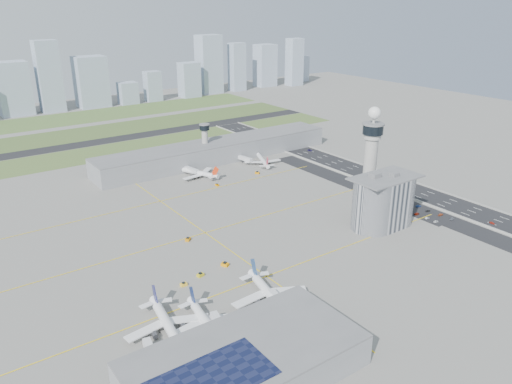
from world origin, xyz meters
TOP-DOWN VIEW (x-y plane):
  - ground at (0.00, 0.00)m, footprint 1000.00×1000.00m
  - grass_strip_0 at (-20.00, 225.00)m, footprint 480.00×50.00m
  - grass_strip_1 at (-20.00, 300.00)m, footprint 480.00×60.00m
  - grass_strip_2 at (-20.00, 380.00)m, footprint 480.00×70.00m
  - runway at (-20.00, 262.00)m, footprint 480.00×22.00m
  - highway at (115.00, 0.00)m, footprint 28.00×500.00m
  - barrier_left at (101.00, 0.00)m, footprint 0.60×500.00m
  - barrier_right at (129.00, 0.00)m, footprint 0.60×500.00m
  - landside_road at (90.00, -10.00)m, footprint 18.00×260.00m
  - parking_lot at (88.00, -22.00)m, footprint 20.00×44.00m
  - taxiway_line_h_0 at (-40.00, -30.00)m, footprint 260.00×0.60m
  - taxiway_line_h_1 at (-40.00, 30.00)m, footprint 260.00×0.60m
  - taxiway_line_h_2 at (-40.00, 90.00)m, footprint 260.00×0.60m
  - taxiway_line_v at (-40.00, 30.00)m, footprint 0.60×260.00m
  - control_tower at (72.00, 8.00)m, footprint 14.00×14.00m
  - secondary_tower at (30.00, 150.00)m, footprint 8.60×8.60m
  - admin_building at (51.99, -22.00)m, footprint 42.00×24.00m
  - terminal_pier at (40.00, 148.00)m, footprint 210.00×32.00m
  - near_terminal at (-88.07, -82.02)m, footprint 84.00×42.00m
  - airplane_near_a at (-98.95, -42.43)m, footprint 41.55×46.81m
  - airplane_near_b at (-85.32, -50.09)m, footprint 38.03×42.88m
  - airplane_near_c at (-51.85, -48.84)m, footprint 44.45×49.41m
  - airplane_far_a at (5.48, 119.53)m, footprint 44.74×47.73m
  - airplane_far_b at (64.88, 116.64)m, footprint 42.41×45.30m
  - jet_bridge_near_0 at (-113.00, -61.00)m, footprint 5.39×14.31m
  - jet_bridge_near_1 at (-83.00, -61.00)m, footprint 5.39×14.31m
  - jet_bridge_near_2 at (-53.00, -61.00)m, footprint 5.39×14.31m
  - jet_bridge_far_0 at (2.00, 132.00)m, footprint 5.39×14.31m
  - jet_bridge_far_1 at (52.00, 132.00)m, footprint 5.39×14.31m
  - tug_0 at (-77.20, -14.11)m, footprint 3.17×2.22m
  - tug_1 at (-51.10, -9.41)m, footprint 3.89×4.41m
  - tug_2 at (-66.41, -11.13)m, footprint 3.66×2.83m
  - tug_3 at (-52.86, 27.01)m, footprint 4.09×3.97m
  - tug_4 at (6.71, 93.39)m, footprint 2.10×2.93m
  - tug_5 at (46.32, 98.33)m, footprint 4.10×4.08m
  - car_lot_0 at (82.16, -38.91)m, footprint 3.55×1.79m
  - car_lot_1 at (82.19, -32.63)m, footprint 3.45×1.28m
  - car_lot_2 at (82.28, -24.69)m, footprint 4.14×2.07m
  - car_lot_3 at (83.61, -17.41)m, footprint 4.11×1.87m
  - car_lot_4 at (81.91, -9.69)m, footprint 3.52×1.87m
  - car_lot_5 at (83.16, -3.64)m, footprint 3.56×1.35m
  - car_lot_6 at (93.64, -42.21)m, footprint 4.26×2.48m
  - car_lot_7 at (93.48, -34.15)m, footprint 4.55×2.26m
  - car_lot_8 at (91.96, -25.66)m, footprint 3.68×1.95m
  - car_lot_9 at (93.43, -17.30)m, footprint 4.01×1.96m
  - car_lot_10 at (92.43, -11.36)m, footprint 4.16×1.92m
  - car_lot_11 at (93.88, -2.63)m, footprint 3.93×2.09m
  - car_hw_0 at (108.05, -60.06)m, footprint 1.61×3.52m
  - car_hw_1 at (115.10, 37.67)m, footprint 1.38×3.56m
  - car_hw_2 at (121.62, 122.05)m, footprint 2.17×4.70m
  - car_hw_4 at (108.70, 180.26)m, footprint 1.56×3.53m
  - skyline_bldg_7 at (-59.44, 436.89)m, footprint 35.76×28.61m
  - skyline_bldg_8 at (-19.42, 431.56)m, footprint 26.33×21.06m
  - skyline_bldg_9 at (30.27, 432.32)m, footprint 36.96×29.57m
  - skyline_bldg_10 at (73.27, 423.68)m, footprint 23.01×18.41m
  - skyline_bldg_11 at (108.28, 423.34)m, footprint 20.22×16.18m
  - skyline_bldg_12 at (162.17, 421.29)m, footprint 26.14×20.92m
  - skyline_bldg_13 at (201.27, 433.27)m, footprint 32.26×25.81m
  - skyline_bldg_14 at (244.74, 426.38)m, footprint 21.59×17.28m
  - skyline_bldg_15 at (302.83, 435.54)m, footprint 30.25×24.20m
  - skyline_bldg_16 at (345.49, 415.96)m, footprint 23.04×18.43m
  - skyline_bldg_17 at (382.05, 443.29)m, footprint 22.64×18.11m

SIDE VIEW (x-z plane):
  - ground at x=0.00m, z-range 0.00..0.00m
  - taxiway_line_h_0 at x=-40.00m, z-range 0.00..0.01m
  - taxiway_line_h_1 at x=-40.00m, z-range 0.00..0.01m
  - taxiway_line_h_2 at x=-40.00m, z-range 0.00..0.01m
  - taxiway_line_v at x=-40.00m, z-range 0.00..0.01m
  - grass_strip_0 at x=-20.00m, z-range 0.00..0.08m
  - grass_strip_1 at x=-20.00m, z-range 0.00..0.08m
  - grass_strip_2 at x=-20.00m, z-range 0.00..0.08m
  - landside_road at x=90.00m, z-range 0.00..0.08m
  - highway at x=115.00m, z-range 0.00..0.10m
  - parking_lot at x=88.00m, z-range 0.00..0.10m
  - runway at x=-20.00m, z-range 0.01..0.11m
  - car_lot_11 at x=93.88m, z-range 0.00..1.09m
  - car_lot_6 at x=93.64m, z-range 0.00..1.11m
  - car_lot_2 at x=82.28m, z-range 0.00..1.13m
  - car_lot_1 at x=82.19m, z-range 0.00..1.13m
  - car_lot_4 at x=81.91m, z-range 0.00..1.14m
  - car_lot_10 at x=92.43m, z-range 0.00..1.15m
  - car_hw_1 at x=115.10m, z-range 0.00..1.16m
  - car_lot_0 at x=82.16m, z-range 0.00..1.16m
  - car_lot_5 at x=83.16m, z-range 0.00..1.16m
  - car_lot_3 at x=83.61m, z-range 0.00..1.17m
  - car_hw_0 at x=108.05m, z-range 0.00..1.17m
  - car_hw_4 at x=108.70m, z-range 0.00..1.18m
  - car_lot_8 at x=91.96m, z-range 0.00..1.19m
  - barrier_left at x=101.00m, z-range 0.00..1.20m
  - barrier_right at x=129.00m, z-range 0.00..1.20m
  - car_lot_9 at x=93.43m, z-range 0.00..1.27m
  - car_lot_7 at x=93.48m, z-range 0.00..1.27m
  - car_hw_2 at x=121.62m, z-range 0.00..1.31m
  - tug_4 at x=6.71m, z-range 0.00..1.64m
  - tug_0 at x=-77.20m, z-range 0.00..1.81m
  - tug_2 at x=-66.41m, z-range 0.00..1.92m
  - tug_3 at x=-52.86m, z-range 0.00..1.97m
  - tug_5 at x=46.32m, z-range 0.00..1.99m
  - tug_1 at x=-51.10m, z-range 0.00..2.14m
  - jet_bridge_near_0 at x=-113.00m, z-range 0.00..5.70m
  - jet_bridge_near_1 at x=-83.00m, z-range 0.00..5.70m
  - jet_bridge_near_2 at x=-53.00m, z-range 0.00..5.70m
  - jet_bridge_far_0 at x=2.00m, z-range 0.00..5.70m
  - jet_bridge_far_1 at x=52.00m, z-range 0.00..5.70m
  - airplane_far_b at x=64.88m, z-range 0.00..10.13m
  - airplane_far_a at x=5.48m, z-range 0.00..10.65m
  - airplane_near_b at x=-85.32m, z-range 0.00..10.77m
  - airplane_near_a at x=-98.95m, z-range 0.00..11.73m
  - airplane_near_c at x=-51.85m, z-range 0.00..11.99m
  - near_terminal at x=-88.07m, z-range -0.07..12.93m
  - terminal_pier at x=40.00m, z-range 0.00..15.80m
  - skyline_bldg_10 at x=73.27m, z-range 0.00..27.75m
  - admin_building at x=51.99m, z-range -1.45..32.05m
  - secondary_tower at x=30.00m, z-range 2.85..34.75m
  - skyline_bldg_11 at x=108.28m, z-range 0.00..38.97m
  - skyline_bldg_17 at x=382.05m, z-range 0.00..41.06m
  - skyline_bldg_12 at x=162.17m, z-range 0.00..46.89m
  - skyline_bldg_7 at x=-59.44m, z-range 0.00..61.22m
  - skyline_bldg_9 at x=30.27m, z-range 0.00..62.11m
  - skyline_bldg_15 at x=302.83m, z-range 0.00..63.40m
  - skyline_bldg_14 at x=244.74m, z-range 0.00..68.75m
  - control_tower at x=72.00m, z-range 2.79..67.29m
  - skyline_bldg_16 at x=345.49m, z-range 0.00..71.56m
  - skyline_bldg_13 at x=201.27m, z-range 0.00..81.20m
  - skyline_bldg_8 at x=-19.42m, z-range 0.00..83.39m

